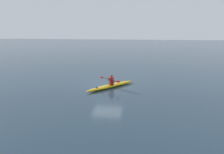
{
  "coord_description": "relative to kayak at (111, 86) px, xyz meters",
  "views": [
    {
      "loc": [
        -3.09,
        17.54,
        4.58
      ],
      "look_at": [
        -0.98,
        3.67,
        1.46
      ],
      "focal_mm": 34.67,
      "sensor_mm": 36.0,
      "label": 1
    }
  ],
  "objects": [
    {
      "name": "ground_plane",
      "position": [
        0.48,
        -0.98,
        -0.13
      ],
      "size": [
        160.0,
        160.0,
        0.0
      ],
      "primitive_type": "plane",
      "color": "#233847"
    },
    {
      "name": "kayak",
      "position": [
        0.0,
        0.0,
        0.0
      ],
      "size": [
        3.5,
        4.17,
        0.26
      ],
      "color": "#EAB214",
      "rests_on": "ground"
    },
    {
      "name": "kayaker",
      "position": [
        -0.03,
        -0.03,
        0.46
      ],
      "size": [
        1.84,
        1.48,
        0.78
      ],
      "color": "red",
      "rests_on": "kayak"
    }
  ]
}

